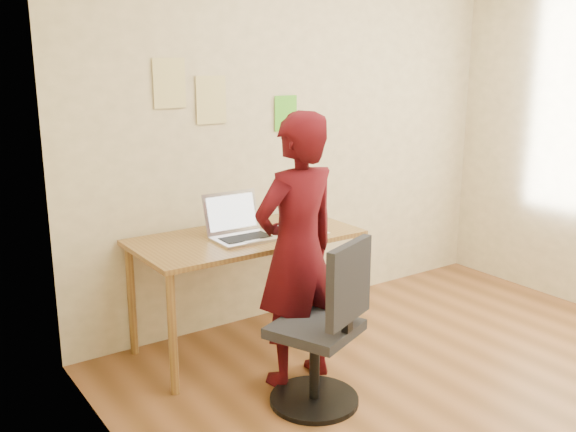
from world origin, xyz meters
TOP-DOWN VIEW (x-y plane):
  - room at (0.00, 0.00)m, footprint 3.58×3.58m
  - desk at (-0.67, 1.38)m, footprint 1.40×0.70m
  - laptop at (-0.73, 1.35)m, footprint 0.37×0.33m
  - paper_sheet at (-0.29, 1.30)m, footprint 0.27×0.35m
  - phone at (-0.35, 1.21)m, footprint 0.08×0.12m
  - wall_note_left at (-0.98, 1.74)m, footprint 0.21×0.00m
  - wall_note_mid at (-0.70, 1.74)m, footprint 0.21×0.00m
  - wall_note_right at (-0.12, 1.74)m, footprint 0.18×0.00m
  - office_chair at (-0.71, 0.51)m, footprint 0.53×0.54m
  - person at (-0.66, 0.84)m, footprint 0.60×0.42m

SIDE VIEW (x-z plane):
  - office_chair at x=-0.71m, z-range -0.07..0.86m
  - desk at x=-0.67m, z-range 0.28..1.02m
  - paper_sheet at x=-0.29m, z-range 0.74..0.74m
  - phone at x=-0.35m, z-range 0.74..0.75m
  - person at x=-0.66m, z-range 0.00..1.55m
  - laptop at x=-0.73m, z-range 0.66..0.93m
  - room at x=0.00m, z-range -0.04..2.74m
  - wall_note_right at x=-0.12m, z-range 1.32..1.56m
  - wall_note_mid at x=-0.70m, z-range 1.40..1.70m
  - wall_note_left at x=-0.98m, z-range 1.51..1.81m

